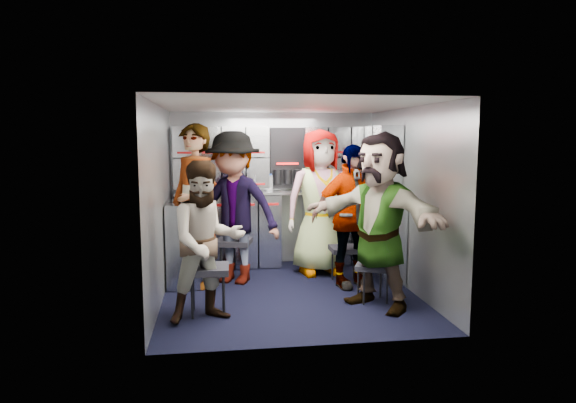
{
  "coord_description": "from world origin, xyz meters",
  "views": [
    {
      "loc": [
        -0.82,
        -5.59,
        1.76
      ],
      "look_at": [
        0.04,
        0.35,
        1.01
      ],
      "focal_mm": 32.0,
      "sensor_mm": 36.0,
      "label": 1
    }
  ],
  "objects": [
    {
      "name": "attendant_arc_a",
      "position": [
        -0.9,
        -0.75,
        0.77
      ],
      "size": [
        0.89,
        0.78,
        1.54
      ],
      "primitive_type": "imported",
      "rotation": [
        0.0,
        0.0,
        0.3
      ],
      "color": "black",
      "rests_on": "ground"
    },
    {
      "name": "bottle_right",
      "position": [
        0.77,
        1.24,
        1.15
      ],
      "size": [
        0.06,
        0.06,
        0.24
      ],
      "primitive_type": "cylinder",
      "color": "white",
      "rests_on": "counter"
    },
    {
      "name": "attendant_arc_d",
      "position": [
        0.75,
        0.18,
        0.84
      ],
      "size": [
        1.06,
        0.64,
        1.68
      ],
      "primitive_type": "imported",
      "rotation": [
        0.0,
        0.0,
        0.25
      ],
      "color": "black",
      "rests_on": "ground"
    },
    {
      "name": "wall_right",
      "position": [
        1.4,
        0.0,
        1.05
      ],
      "size": [
        0.04,
        3.0,
        2.1
      ],
      "primitive_type": "cube",
      "color": "#92969F",
      "rests_on": "ground"
    },
    {
      "name": "jump_seat_mid_left",
      "position": [
        -0.6,
        0.72,
        0.44
      ],
      "size": [
        0.5,
        0.49,
        0.5
      ],
      "rotation": [
        0.0,
        0.0,
        -0.24
      ],
      "color": "black",
      "rests_on": "ground"
    },
    {
      "name": "cart_bank_left",
      "position": [
        -1.19,
        0.56,
        0.49
      ],
      "size": [
        0.38,
        0.76,
        0.99
      ],
      "primitive_type": "cube",
      "color": "#9399A2",
      "rests_on": "ground"
    },
    {
      "name": "coffee_niche",
      "position": [
        0.18,
        1.41,
        1.47
      ],
      "size": [
        0.46,
        0.16,
        0.84
      ],
      "primitive_type": null,
      "color": "black",
      "rests_on": "wall_back"
    },
    {
      "name": "locker_bank_right",
      "position": [
        1.25,
        0.7,
        1.49
      ],
      "size": [
        0.28,
        1.0,
        0.82
      ],
      "primitive_type": "cube",
      "color": "#9399A2",
      "rests_on": "wall_right"
    },
    {
      "name": "cup_left",
      "position": [
        -0.56,
        1.23,
        1.08
      ],
      "size": [
        0.08,
        0.08,
        0.1
      ],
      "primitive_type": "cylinder",
      "color": "beige",
      "rests_on": "counter"
    },
    {
      "name": "floor",
      "position": [
        0.0,
        0.0,
        0.0
      ],
      "size": [
        3.0,
        3.0,
        0.0
      ],
      "primitive_type": "plane",
      "color": "black",
      "rests_on": "ground"
    },
    {
      "name": "attendant_arc_b",
      "position": [
        -0.6,
        0.54,
        0.92
      ],
      "size": [
        1.36,
        1.15,
        1.83
      ],
      "primitive_type": "imported",
      "rotation": [
        0.0,
        0.0,
        -0.48
      ],
      "color": "black",
      "rests_on": "ground"
    },
    {
      "name": "jump_seat_near_right",
      "position": [
        0.85,
        -0.41,
        0.36
      ],
      "size": [
        0.45,
        0.44,
        0.41
      ],
      "rotation": [
        0.0,
        0.0,
        -0.42
      ],
      "color": "black",
      "rests_on": "ground"
    },
    {
      "name": "jump_seat_near_left",
      "position": [
        -0.9,
        -0.57,
        0.43
      ],
      "size": [
        0.42,
        0.4,
        0.49
      ],
      "rotation": [
        0.0,
        0.0,
        -0.03
      ],
      "color": "black",
      "rests_on": "ground"
    },
    {
      "name": "jump_seat_mid_right",
      "position": [
        0.75,
        0.36,
        0.39
      ],
      "size": [
        0.37,
        0.35,
        0.44
      ],
      "rotation": [
        0.0,
        0.0,
        -0.01
      ],
      "color": "black",
      "rests_on": "ground"
    },
    {
      "name": "locker_bank_back",
      "position": [
        0.0,
        1.35,
        1.49
      ],
      "size": [
        2.68,
        0.28,
        0.82
      ],
      "primitive_type": "cube",
      "color": "#9399A2",
      "rests_on": "wall_back"
    },
    {
      "name": "jump_seat_center",
      "position": [
        0.52,
        1.02,
        0.35
      ],
      "size": [
        0.4,
        0.39,
        0.4
      ],
      "rotation": [
        0.0,
        0.0,
        0.25
      ],
      "color": "black",
      "rests_on": "ground"
    },
    {
      "name": "wall_left",
      "position": [
        -1.4,
        0.0,
        1.05
      ],
      "size": [
        0.04,
        3.0,
        2.1
      ],
      "primitive_type": "cube",
      "color": "#92969F",
      "rests_on": "ground"
    },
    {
      "name": "attendant_standing",
      "position": [
        -1.05,
        0.45,
        0.96
      ],
      "size": [
        0.82,
        0.82,
        1.92
      ],
      "primitive_type": "imported",
      "rotation": [
        0.0,
        0.0,
        -0.8
      ],
      "color": "black",
      "rests_on": "ground"
    },
    {
      "name": "ceiling",
      "position": [
        0.0,
        0.0,
        2.1
      ],
      "size": [
        2.8,
        3.0,
        0.02
      ],
      "primitive_type": "cube",
      "color": "silver",
      "rests_on": "wall_back"
    },
    {
      "name": "bottle_mid",
      "position": [
        -0.29,
        1.24,
        1.15
      ],
      "size": [
        0.06,
        0.06,
        0.24
      ],
      "primitive_type": "cylinder",
      "color": "white",
      "rests_on": "counter"
    },
    {
      "name": "attendant_arc_e",
      "position": [
        0.85,
        -0.59,
        0.91
      ],
      "size": [
        1.42,
        1.69,
        1.82
      ],
      "primitive_type": "imported",
      "rotation": [
        0.0,
        0.0,
        -0.95
      ],
      "color": "black",
      "rests_on": "ground"
    },
    {
      "name": "counter",
      "position": [
        0.0,
        1.29,
        1.01
      ],
      "size": [
        2.68,
        0.42,
        0.03
      ],
      "primitive_type": "cube",
      "color": "silver",
      "rests_on": "cart_bank_back"
    },
    {
      "name": "bottle_left",
      "position": [
        -0.07,
        1.24,
        1.14
      ],
      "size": [
        0.06,
        0.06,
        0.22
      ],
      "primitive_type": "cylinder",
      "color": "white",
      "rests_on": "counter"
    },
    {
      "name": "wall_back",
      "position": [
        0.0,
        1.5,
        1.05
      ],
      "size": [
        2.8,
        0.04,
        2.1
      ],
      "primitive_type": "cube",
      "color": "#92969F",
      "rests_on": "ground"
    },
    {
      "name": "red_latch_strip",
      "position": [
        0.0,
        1.09,
        0.88
      ],
      "size": [
        2.6,
        0.02,
        0.03
      ],
      "primitive_type": "cube",
      "color": "maroon",
      "rests_on": "cart_bank_back"
    },
    {
      "name": "cup_right",
      "position": [
        0.73,
        1.23,
        1.08
      ],
      "size": [
        0.08,
        0.08,
        0.1
      ],
      "primitive_type": "cylinder",
      "color": "beige",
      "rests_on": "counter"
    },
    {
      "name": "right_cabinet",
      "position": [
        1.25,
        0.6,
        0.5
      ],
      "size": [
        0.28,
        1.2,
        1.0
      ],
      "primitive_type": "cube",
      "color": "#9399A2",
      "rests_on": "ground"
    },
    {
      "name": "attendant_arc_c",
      "position": [
        0.52,
        0.84,
        0.93
      ],
      "size": [
        0.98,
        0.7,
        1.86
      ],
      "primitive_type": "imported",
      "rotation": [
        0.0,
        0.0,
        0.13
      ],
      "color": "black",
      "rests_on": "ground"
    },
    {
      "name": "cart_bank_back",
      "position": [
        0.0,
        1.29,
        0.49
      ],
      "size": [
        2.68,
        0.38,
        0.99
      ],
      "primitive_type": "cube",
      "color": "#9399A2",
      "rests_on": "ground"
    }
  ]
}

